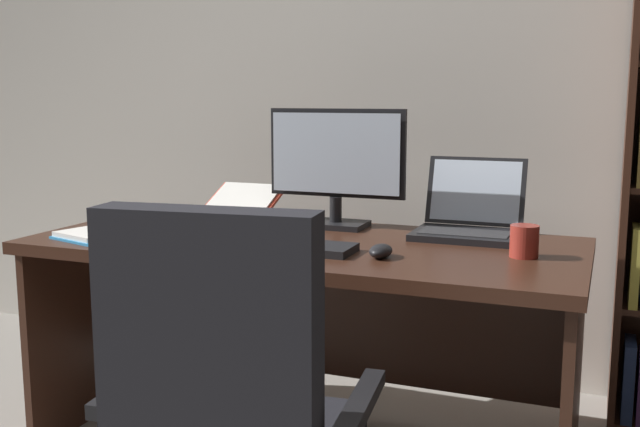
# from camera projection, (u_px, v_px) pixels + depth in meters

# --- Properties ---
(wall_back) EXTENTS (5.28, 0.12, 2.55)m
(wall_back) POSITION_uv_depth(u_px,v_px,m) (399.00, 80.00, 3.18)
(wall_back) COLOR beige
(wall_back) RESTS_ON ground
(desk) EXTENTS (1.79, 0.79, 0.74)m
(desk) POSITION_uv_depth(u_px,v_px,m) (313.00, 291.00, 2.53)
(desk) COLOR #381E14
(desk) RESTS_ON ground
(monitor) EXTENTS (0.51, 0.16, 0.42)m
(monitor) POSITION_uv_depth(u_px,v_px,m) (336.00, 167.00, 2.63)
(monitor) COLOR black
(monitor) RESTS_ON desk
(laptop) EXTENTS (0.34, 0.33, 0.25)m
(laptop) POSITION_uv_depth(u_px,v_px,m) (469.00, 220.00, 2.50)
(laptop) COLOR black
(laptop) RESTS_ON desk
(keyboard) EXTENTS (0.42, 0.15, 0.02)m
(keyboard) POSITION_uv_depth(u_px,v_px,m) (287.00, 246.00, 2.27)
(keyboard) COLOR black
(keyboard) RESTS_ON desk
(computer_mouse) EXTENTS (0.06, 0.10, 0.04)m
(computer_mouse) POSITION_uv_depth(u_px,v_px,m) (381.00, 251.00, 2.16)
(computer_mouse) COLOR black
(computer_mouse) RESTS_ON desk
(reading_stand_with_book) EXTENTS (0.28, 0.26, 0.12)m
(reading_stand_with_book) POSITION_uv_depth(u_px,v_px,m) (242.00, 202.00, 2.85)
(reading_stand_with_book) COLOR black
(reading_stand_with_book) RESTS_ON desk
(open_binder) EXTENTS (0.48, 0.39, 0.02)m
(open_binder) POSITION_uv_depth(u_px,v_px,m) (124.00, 236.00, 2.43)
(open_binder) COLOR #2D84C6
(open_binder) RESTS_ON desk
(notepad) EXTENTS (0.16, 0.22, 0.01)m
(notepad) POSITION_uv_depth(u_px,v_px,m) (235.00, 232.00, 2.54)
(notepad) COLOR white
(notepad) RESTS_ON desk
(pen) EXTENTS (0.14, 0.02, 0.01)m
(pen) POSITION_uv_depth(u_px,v_px,m) (241.00, 230.00, 2.53)
(pen) COLOR maroon
(pen) RESTS_ON notepad
(coffee_mug) EXTENTS (0.08, 0.08, 0.10)m
(coffee_mug) POSITION_uv_depth(u_px,v_px,m) (524.00, 241.00, 2.16)
(coffee_mug) COLOR maroon
(coffee_mug) RESTS_ON desk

